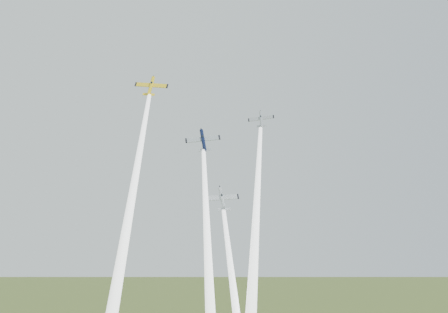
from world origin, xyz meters
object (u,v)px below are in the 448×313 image
plane_yellow (151,86)px  plane_silver_low (222,199)px  plane_navy (203,140)px  plane_silver_right (261,119)px

plane_yellow → plane_silver_low: (16.61, -5.89, -27.70)m
plane_navy → plane_silver_low: size_ratio=1.05×
plane_silver_low → plane_silver_right: bearing=38.3°
plane_navy → plane_silver_low: (3.86, -4.55, -14.49)m
plane_navy → plane_silver_right: bearing=22.6°
plane_silver_low → plane_navy: bearing=130.2°
plane_yellow → plane_silver_low: size_ratio=1.01×
plane_navy → plane_silver_low: bearing=-44.6°
plane_yellow → plane_navy: bearing=8.6°
plane_navy → plane_silver_low: 15.67m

